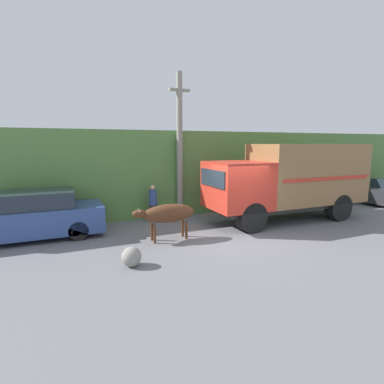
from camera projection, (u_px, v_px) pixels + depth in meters
ground_plane at (238, 236)px, 10.74m from camera, size 60.00×60.00×0.00m
hillside_embankment at (173, 168)px, 16.63m from camera, size 32.00×6.25×3.84m
cargo_truck at (292, 178)px, 12.70m from camera, size 7.15×2.27×3.26m
brown_cow at (168, 214)px, 10.15m from camera, size 2.17×0.63×1.25m
parked_suv at (32, 216)px, 10.29m from camera, size 4.75×1.81×1.66m
pedestrian_on_hill at (153, 202)px, 12.60m from camera, size 0.41×0.41×1.55m
utility_pole at (180, 144)px, 13.02m from camera, size 0.90×0.26×6.27m
roadside_rock at (132, 257)px, 8.04m from camera, size 0.54×0.54×0.54m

